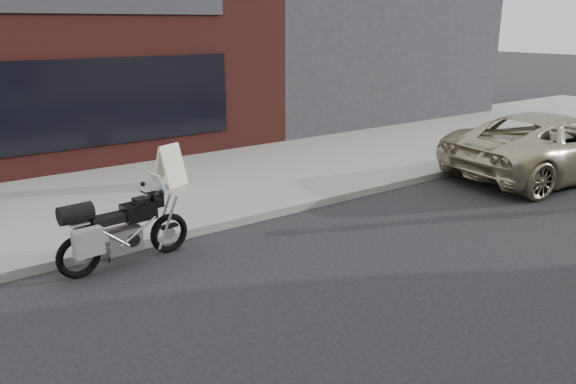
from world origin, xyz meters
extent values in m
plane|color=black|center=(0.00, 0.00, 0.00)|extent=(120.00, 120.00, 0.00)
cube|color=gray|center=(0.00, 7.00, 0.07)|extent=(44.00, 6.00, 0.15)
cube|color=black|center=(-2.00, 8.97, 1.70)|extent=(10.00, 0.08, 2.00)
cube|color=#2C2C31|center=(-2.00, 8.97, 3.90)|extent=(10.00, 0.08, 0.50)
cube|color=#2C2C31|center=(10.00, 14.00, 3.00)|extent=(10.00, 10.00, 6.00)
torus|color=black|center=(-2.53, 3.55, 0.31)|extent=(0.64, 0.16, 0.64)
torus|color=black|center=(-1.11, 3.66, 0.31)|extent=(0.64, 0.16, 0.64)
cube|color=#B7B7BC|center=(-1.87, 3.60, 0.40)|extent=(0.54, 0.33, 0.36)
cube|color=black|center=(-1.58, 3.62, 0.78)|extent=(0.50, 0.34, 0.25)
cube|color=black|center=(-2.06, 3.59, 0.76)|extent=(0.54, 0.31, 0.11)
cube|color=black|center=(-2.39, 3.56, 0.68)|extent=(0.30, 0.23, 0.13)
cube|color=black|center=(-1.30, 3.65, 0.90)|extent=(0.19, 0.24, 0.21)
cube|color=silver|center=(-1.23, 3.65, 1.14)|extent=(0.16, 0.30, 0.32)
cylinder|color=black|center=(-1.37, 3.64, 0.97)|extent=(0.08, 0.67, 0.03)
cube|color=#B7B7BC|center=(-2.50, 3.55, 0.82)|extent=(0.29, 0.31, 0.03)
cube|color=slate|center=(-2.45, 3.31, 0.59)|extent=(0.41, 0.20, 0.38)
cylinder|color=black|center=(-2.50, 3.55, 0.95)|extent=(0.48, 0.30, 0.27)
cylinder|color=#B7B7BC|center=(-2.26, 3.72, 0.33)|extent=(0.53, 0.12, 0.18)
imported|color=#B2AB8A|center=(8.00, 2.60, 0.74)|extent=(5.61, 3.11, 1.48)
cube|color=silver|center=(0.34, 6.54, 0.59)|extent=(0.61, 0.46, 0.88)
cube|color=silver|center=(0.25, 6.76, 0.59)|extent=(0.61, 0.46, 0.88)
camera|label=1|loc=(-4.44, -4.05, 3.46)|focal=35.00mm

